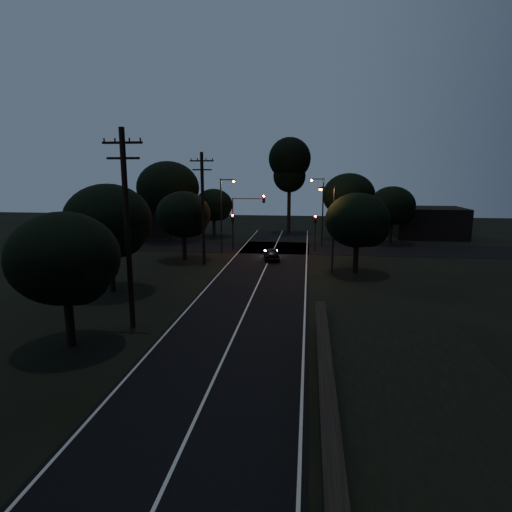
# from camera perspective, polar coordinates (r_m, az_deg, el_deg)

# --- Properties ---
(road_surface) EXTENTS (60.00, 70.00, 0.03)m
(road_surface) POSITION_cam_1_polar(r_m,az_deg,el_deg) (39.47, 1.26, -1.57)
(road_surface) COLOR black
(road_surface) RESTS_ON ground
(retaining_wall) EXTENTS (6.93, 26.00, 1.60)m
(retaining_wall) POSITION_cam_1_polar(r_m,az_deg,el_deg) (13.56, 24.91, -26.44)
(retaining_wall) COLOR black
(retaining_wall) RESTS_ON ground
(utility_pole_mid) EXTENTS (2.20, 0.30, 11.00)m
(utility_pole_mid) POSITION_cam_1_polar(r_m,az_deg,el_deg) (24.46, -16.80, 3.75)
(utility_pole_mid) COLOR black
(utility_pole_mid) RESTS_ON ground
(utility_pole_far) EXTENTS (2.20, 0.30, 10.50)m
(utility_pole_far) POSITION_cam_1_polar(r_m,az_deg,el_deg) (40.54, -7.10, 6.51)
(utility_pole_far) COLOR black
(utility_pole_far) RESTS_ON ground
(tree_left_b) EXTENTS (5.36, 5.36, 6.82)m
(tree_left_b) POSITION_cam_1_polar(r_m,az_deg,el_deg) (22.76, -23.92, -0.61)
(tree_left_b) COLOR black
(tree_left_b) RESTS_ON ground
(tree_left_c) EXTENTS (6.25, 6.25, 7.89)m
(tree_left_c) POSITION_cam_1_polar(r_m,az_deg,el_deg) (32.51, -18.82, 4.21)
(tree_left_c) COLOR black
(tree_left_c) RESTS_ON ground
(tree_left_d) EXTENTS (5.40, 5.40, 6.85)m
(tree_left_d) POSITION_cam_1_polar(r_m,az_deg,el_deg) (43.06, -9.45, 5.31)
(tree_left_d) COLOR black
(tree_left_d) RESTS_ON ground
(tree_far_nw) EXTENTS (5.13, 5.13, 6.49)m
(tree_far_nw) POSITION_cam_1_polar(r_m,az_deg,el_deg) (58.65, -5.51, 6.68)
(tree_far_nw) COLOR black
(tree_far_nw) RESTS_ON ground
(tree_far_w) EXTENTS (7.90, 7.90, 10.07)m
(tree_far_w) POSITION_cam_1_polar(r_m,az_deg,el_deg) (55.91, -11.43, 8.71)
(tree_far_w) COLOR black
(tree_far_w) RESTS_ON ground
(tree_far_ne) EXTENTS (6.79, 6.79, 8.58)m
(tree_far_ne) POSITION_cam_1_polar(r_m,az_deg,el_deg) (57.40, 12.52, 7.73)
(tree_far_ne) COLOR black
(tree_far_ne) RESTS_ON ground
(tree_far_e) EXTENTS (5.53, 5.53, 7.01)m
(tree_far_e) POSITION_cam_1_polar(r_m,az_deg,el_deg) (55.22, 17.91, 6.28)
(tree_far_e) COLOR black
(tree_far_e) RESTS_ON ground
(tree_right_a) EXTENTS (5.50, 5.50, 6.99)m
(tree_right_a) POSITION_cam_1_polar(r_m,az_deg,el_deg) (37.57, 13.67, 4.46)
(tree_right_a) COLOR black
(tree_right_a) RESTS_ON ground
(tall_pine) EXTENTS (5.97, 5.97, 13.56)m
(tall_pine) POSITION_cam_1_polar(r_m,az_deg,el_deg) (62.27, 4.50, 12.08)
(tall_pine) COLOR black
(tall_pine) RESTS_ON ground
(building_left) EXTENTS (10.00, 8.00, 4.40)m
(building_left) POSITION_cam_1_polar(r_m,az_deg,el_deg) (64.14, -14.90, 4.94)
(building_left) COLOR black
(building_left) RESTS_ON ground
(building_right) EXTENTS (9.00, 7.00, 4.00)m
(building_right) POSITION_cam_1_polar(r_m,az_deg,el_deg) (62.69, 21.97, 4.19)
(building_right) COLOR black
(building_right) RESTS_ON ground
(signal_left) EXTENTS (0.28, 0.35, 4.10)m
(signal_left) POSITION_cam_1_polar(r_m,az_deg,el_deg) (48.29, -3.11, 4.15)
(signal_left) COLOR black
(signal_left) RESTS_ON ground
(signal_right) EXTENTS (0.28, 0.35, 4.10)m
(signal_right) POSITION_cam_1_polar(r_m,az_deg,el_deg) (47.55, 7.90, 3.95)
(signal_right) COLOR black
(signal_right) RESTS_ON ground
(signal_mast) EXTENTS (3.70, 0.35, 6.25)m
(signal_mast) POSITION_cam_1_polar(r_m,az_deg,el_deg) (47.87, -1.13, 5.91)
(signal_mast) COLOR black
(signal_mast) RESTS_ON ground
(streetlight_a) EXTENTS (1.66, 0.26, 8.00)m
(streetlight_a) POSITION_cam_1_polar(r_m,az_deg,el_deg) (46.29, -4.43, 6.07)
(streetlight_a) COLOR black
(streetlight_a) RESTS_ON ground
(streetlight_b) EXTENTS (1.66, 0.26, 8.00)m
(streetlight_b) POSITION_cam_1_polar(r_m,az_deg,el_deg) (51.38, 8.68, 6.47)
(streetlight_b) COLOR black
(streetlight_b) RESTS_ON ground
(streetlight_c) EXTENTS (1.46, 0.26, 7.50)m
(streetlight_c) POSITION_cam_1_polar(r_m,az_deg,el_deg) (37.50, 10.04, 4.32)
(streetlight_c) COLOR black
(streetlight_c) RESTS_ON ground
(car) EXTENTS (1.97, 3.82, 1.24)m
(car) POSITION_cam_1_polar(r_m,az_deg,el_deg) (42.90, 2.12, 0.28)
(car) COLOR black
(car) RESTS_ON ground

